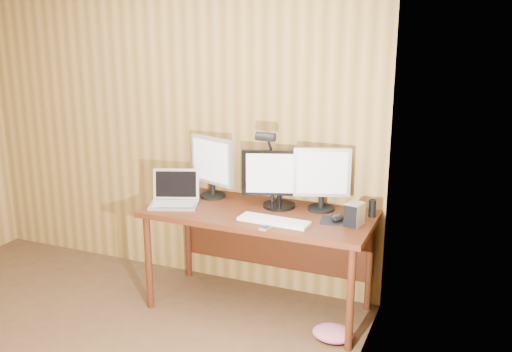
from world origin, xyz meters
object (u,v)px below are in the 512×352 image
Objects in this scene: monitor_left at (212,165)px; speaker at (372,208)px; keyboard at (274,221)px; mouse at (337,218)px; monitor_right at (322,177)px; phone at (266,228)px; hard_drive at (355,214)px; desk_lamp at (269,157)px; desk at (262,224)px; laptop at (175,196)px; monitor_center at (279,178)px.

monitor_left is 3.84× the size of speaker.
mouse reaches higher than keyboard.
monitor_right is 4.23× the size of phone.
speaker is at bearing 20.54° from monitor_left.
monitor_left is at bearing -177.23° from hard_drive.
desk_lamp is at bearing 120.31° from phone.
mouse is 0.64m from desk_lamp.
phone is at bearing -133.18° from monitor_right.
desk_lamp reaches higher than keyboard.
mouse is 0.21× the size of desk_lamp.
monitor_left is at bearing -179.21° from speaker.
monitor_left reaches higher than keyboard.
hard_drive is at bearing 19.78° from keyboard.
hard_drive reaches higher than desk.
monitor_left is at bearing 164.35° from mouse.
monitor_right is 0.39m from hard_drive.
mouse is (0.38, 0.18, 0.01)m from keyboard.
desk_lamp is (-0.65, 0.14, 0.29)m from hard_drive.
desk_lamp is (-0.15, 0.42, 0.36)m from phone.
desk is at bearing -7.37° from laptop.
desk_lamp reaches higher than speaker.
keyboard reaches higher than desk.
laptop is 3.34× the size of mouse.
monitor_right is 0.48m from keyboard.
laptop reaches higher than desk.
laptop is at bearing 176.29° from keyboard.
mouse is (0.16, -0.18, -0.22)m from monitor_right.
desk is 13.34× the size of speaker.
monitor_left is 0.49m from desk_lamp.
monitor_center is 1.15× the size of monitor_right.
mouse is 0.27m from speaker.
speaker is (0.66, 0.04, -0.16)m from monitor_center.
laptop is 0.75m from desk_lamp.
monitor_left is 0.36m from laptop.
monitor_right is 1.10× the size of laptop.
keyboard is 0.13m from phone.
desk is 15.14× the size of phone.
desk is 3.92× the size of laptop.
keyboard is (0.80, -0.09, -0.05)m from laptop.
hard_drive is at bearing -7.30° from desk.
monitor_left reaches higher than speaker.
laptop is at bearing -166.80° from desk.
hard_drive reaches higher than mouse.
desk_lamp is (-0.53, 0.11, 0.34)m from mouse.
monitor_center reaches higher than keyboard.
laptop is at bearing 178.51° from monitor_center.
phone is at bearing -17.82° from monitor_left.
monitor_left is at bearing 162.10° from monitor_right.
laptop is at bearing 175.25° from phone.
monitor_right is at bearing 21.12° from monitor_left.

